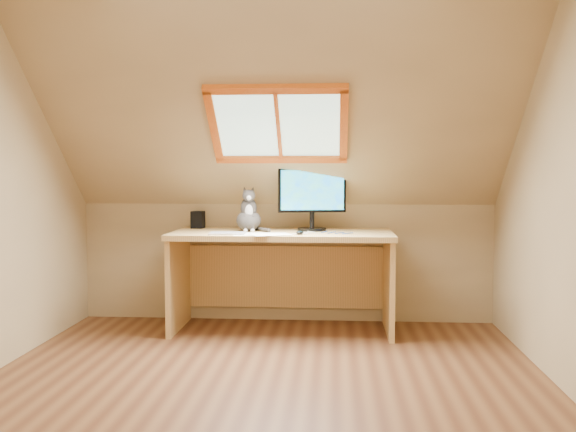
{
  "coord_description": "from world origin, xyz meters",
  "views": [
    {
      "loc": [
        0.41,
        -3.69,
        1.28
      ],
      "look_at": [
        0.07,
        1.0,
        0.95
      ],
      "focal_mm": 40.0,
      "sensor_mm": 36.0,
      "label": 1
    }
  ],
  "objects": [
    {
      "name": "room_shell",
      "position": [
        0.0,
        -0.09,
        1.43
      ],
      "size": [
        3.52,
        3.52,
        2.41
      ],
      "color": "tan",
      "rests_on": "ground"
    },
    {
      "name": "papers",
      "position": [
        -0.12,
        1.12,
        0.8
      ],
      "size": [
        0.35,
        0.3,
        0.01
      ],
      "color": "white",
      "rests_on": "desk"
    },
    {
      "name": "desk_speaker",
      "position": [
        -0.73,
        1.63,
        0.87
      ],
      "size": [
        0.11,
        0.11,
        0.14
      ],
      "primitive_type": "cube",
      "rotation": [
        0.0,
        0.0,
        -0.09
      ],
      "color": "black",
      "rests_on": "desk"
    },
    {
      "name": "mouse",
      "position": [
        0.15,
        1.15,
        0.81
      ],
      "size": [
        0.07,
        0.11,
        0.03
      ],
      "primitive_type": "ellipsoid",
      "rotation": [
        0.0,
        0.0,
        -0.22
      ],
      "color": "black",
      "rests_on": "desk"
    },
    {
      "name": "ground",
      "position": [
        0.0,
        0.0,
        0.0
      ],
      "size": [
        3.5,
        3.5,
        0.0
      ],
      "primitive_type": "plane",
      "color": "brown",
      "rests_on": "ground"
    },
    {
      "name": "monitor",
      "position": [
        0.23,
        1.48,
        1.09
      ],
      "size": [
        0.55,
        0.23,
        0.51
      ],
      "color": "black",
      "rests_on": "desk"
    },
    {
      "name": "cables",
      "position": [
        0.33,
        1.26,
        0.8
      ],
      "size": [
        0.51,
        0.26,
        0.01
      ],
      "color": "silver",
      "rests_on": "desk"
    },
    {
      "name": "cat",
      "position": [
        -0.27,
        1.39,
        0.93
      ],
      "size": [
        0.23,
        0.27,
        0.37
      ],
      "color": "#3B3734",
      "rests_on": "desk"
    },
    {
      "name": "desk",
      "position": [
        0.0,
        1.45,
        0.56
      ],
      "size": [
        1.75,
        0.77,
        0.8
      ],
      "color": "tan",
      "rests_on": "ground"
    },
    {
      "name": "graphics_tablet",
      "position": [
        -0.4,
        1.15,
        0.81
      ],
      "size": [
        0.28,
        0.21,
        0.01
      ],
      "primitive_type": "cube",
      "rotation": [
        0.0,
        0.0,
        0.06
      ],
      "color": "#B2B2B7",
      "rests_on": "desk"
    }
  ]
}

